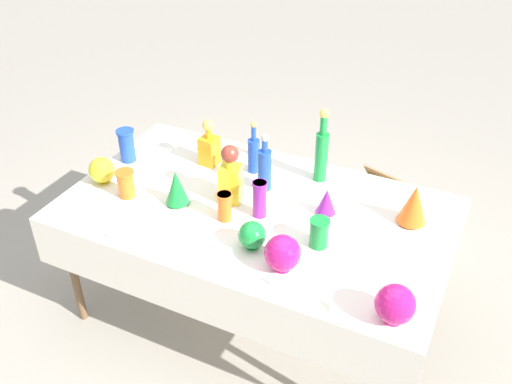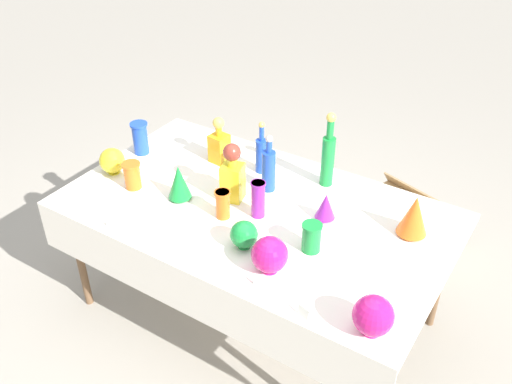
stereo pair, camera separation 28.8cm
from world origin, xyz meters
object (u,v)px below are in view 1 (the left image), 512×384
tall_bottle_1 (322,151)px  slender_vase_2 (127,144)px  slender_vase_3 (319,232)px  round_bowl_2 (102,170)px  tall_bottle_0 (265,168)px  round_bowl_3 (395,304)px  square_decanter_1 (209,146)px  round_bowl_1 (252,235)px  slender_vase_4 (225,206)px  fluted_vase_1 (414,204)px  fluted_vase_0 (176,187)px  cardboard_box_behind_left (387,210)px  tall_bottle_2 (254,153)px  slender_vase_0 (260,198)px  square_decanter_0 (230,176)px  fluted_vase_2 (326,201)px  slender_vase_1 (126,183)px  round_bowl_0 (282,253)px

tall_bottle_1 → slender_vase_2: bearing=-164.8°
slender_vase_3 → round_bowl_2: bearing=-179.8°
tall_bottle_0 → round_bowl_3: bearing=-36.4°
tall_bottle_1 → round_bowl_2: 1.19m
square_decanter_1 → round_bowl_1: square_decanter_1 is taller
slender_vase_4 → fluted_vase_1: size_ratio=0.70×
slender_vase_4 → round_bowl_1: 0.26m
fluted_vase_0 → fluted_vase_1: (1.13, 0.37, 0.01)m
slender_vase_3 → cardboard_box_behind_left: bearing=87.1°
slender_vase_4 → round_bowl_3: bearing=-18.1°
tall_bottle_2 → round_bowl_1: tall_bottle_2 is taller
slender_vase_2 → slender_vase_4: size_ratio=1.29×
tall_bottle_0 → slender_vase_0: bearing=-70.7°
square_decanter_0 → fluted_vase_0: size_ratio=1.66×
square_decanter_0 → slender_vase_4: (0.05, -0.16, -0.07)m
square_decanter_0 → round_bowl_2: bearing=-167.6°
tall_bottle_0 → round_bowl_3: (0.87, -0.64, -0.04)m
tall_bottle_1 → square_decanter_0: bearing=-131.9°
tall_bottle_2 → fluted_vase_0: bearing=-115.2°
tall_bottle_1 → slender_vase_0: bearing=-109.3°
slender_vase_3 → fluted_vase_2: 0.26m
fluted_vase_0 → slender_vase_0: bearing=12.4°
fluted_vase_0 → fluted_vase_2: 0.77m
tall_bottle_0 → slender_vase_1: size_ratio=2.18×
fluted_vase_2 → cardboard_box_behind_left: bearing=83.5°
round_bowl_0 → fluted_vase_1: bearing=53.3°
tall_bottle_1 → tall_bottle_2: 0.38m
slender_vase_3 → cardboard_box_behind_left: slender_vase_3 is taller
slender_vase_4 → cardboard_box_behind_left: slender_vase_4 is taller
slender_vase_0 → slender_vase_2: slender_vase_0 is taller
tall_bottle_2 → fluted_vase_1: bearing=-5.8°
cardboard_box_behind_left → fluted_vase_2: bearing=-96.5°
slender_vase_0 → round_bowl_2: bearing=-173.7°
square_decanter_1 → fluted_vase_1: square_decanter_1 is taller
fluted_vase_0 → tall_bottle_2: bearing=64.8°
tall_bottle_2 → round_bowl_2: (-0.69, -0.46, -0.04)m
tall_bottle_1 → slender_vase_2: size_ratio=2.19×
round_bowl_1 → fluted_vase_2: bearing=61.4°
slender_vase_1 → fluted_vase_2: slender_vase_1 is taller
square_decanter_0 → slender_vase_4: size_ratio=2.14×
fluted_vase_1 → square_decanter_0: bearing=-166.5°
fluted_vase_2 → round_bowl_2: size_ratio=0.97×
tall_bottle_1 → slender_vase_3: tall_bottle_1 is taller
square_decanter_1 → fluted_vase_2: bearing=-12.6°
square_decanter_1 → slender_vase_2: 0.48m
square_decanter_1 → round_bowl_2: square_decanter_1 is taller
round_bowl_3 → fluted_vase_2: bearing=131.0°
slender_vase_3 → square_decanter_1: bearing=152.9°
round_bowl_3 → fluted_vase_1: bearing=97.1°
fluted_vase_1 → tall_bottle_2: bearing=174.2°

